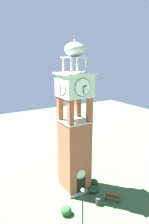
{
  "coord_description": "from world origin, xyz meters",
  "views": [
    {
      "loc": [
        -11.56,
        -19.33,
        15.28
      ],
      "look_at": [
        0.0,
        0.0,
        9.49
      ],
      "focal_mm": 34.0,
      "sensor_mm": 36.0,
      "label": 1
    }
  ],
  "objects_px": {
    "park_bench": "(112,197)",
    "lamp_post": "(83,201)",
    "clock_tower": "(75,133)",
    "trash_bin": "(98,201)"
  },
  "relations": [
    {
      "from": "park_bench",
      "to": "lamp_post",
      "type": "height_order",
      "value": "lamp_post"
    },
    {
      "from": "clock_tower",
      "to": "trash_bin",
      "type": "relative_size",
      "value": 21.31
    },
    {
      "from": "clock_tower",
      "to": "trash_bin",
      "type": "bearing_deg",
      "value": -81.05
    },
    {
      "from": "lamp_post",
      "to": "clock_tower",
      "type": "bearing_deg",
      "value": 66.06
    },
    {
      "from": "trash_bin",
      "to": "clock_tower",
      "type": "bearing_deg",
      "value": 98.95
    },
    {
      "from": "clock_tower",
      "to": "park_bench",
      "type": "relative_size",
      "value": 11.34
    },
    {
      "from": "clock_tower",
      "to": "lamp_post",
      "type": "relative_size",
      "value": 4.21
    },
    {
      "from": "park_bench",
      "to": "trash_bin",
      "type": "xyz_separation_m",
      "value": [
        -1.76,
        0.27,
        -0.08
      ]
    },
    {
      "from": "clock_tower",
      "to": "park_bench",
      "type": "height_order",
      "value": "clock_tower"
    },
    {
      "from": "clock_tower",
      "to": "trash_bin",
      "type": "xyz_separation_m",
      "value": [
        0.61,
        -3.87,
        -6.64
      ]
    }
  ]
}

